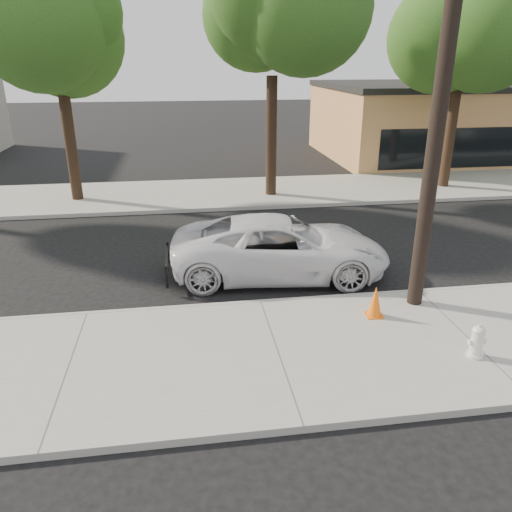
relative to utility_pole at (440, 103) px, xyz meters
name	(u,v)px	position (x,y,z in m)	size (l,w,h in m)	color
ground	(249,272)	(-3.60, 2.70, -4.70)	(120.00, 120.00, 0.00)	black
near_sidewalk	(278,354)	(-3.60, -1.60, -4.62)	(90.00, 4.40, 0.15)	gray
far_sidewalk	(223,193)	(-3.60, 11.20, -4.62)	(90.00, 5.00, 0.15)	gray
curb_near	(260,304)	(-3.60, 0.60, -4.62)	(90.00, 0.12, 0.16)	#9E9B93
building_main	(476,121)	(12.40, 18.70, -2.70)	(18.00, 10.00, 4.00)	tan
utility_pole	(440,103)	(0.00, 0.00, 0.00)	(1.40, 0.34, 9.00)	black
tree_b	(61,40)	(-9.41, 10.76, 1.45)	(4.34, 4.20, 8.45)	black
tree_c	(279,19)	(-1.38, 10.34, 2.21)	(4.96, 4.80, 9.55)	black
tree_d	(470,36)	(6.60, 10.65, 1.67)	(4.50, 4.35, 8.75)	black
police_cruiser	(280,247)	(-2.77, 2.41, -3.89)	(2.67, 5.80, 1.61)	silver
fire_hydrant	(477,342)	(0.15, -2.35, -4.23)	(0.34, 0.32, 0.65)	silver
traffic_cone	(375,302)	(-1.19, -0.49, -4.20)	(0.39, 0.39, 0.72)	orange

